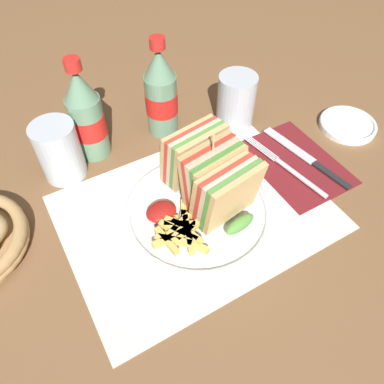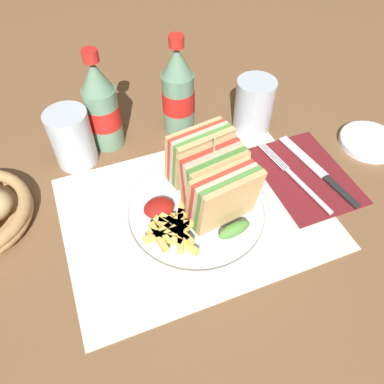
# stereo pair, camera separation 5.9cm
# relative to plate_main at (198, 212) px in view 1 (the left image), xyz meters

# --- Properties ---
(ground_plane) EXTENTS (4.00, 4.00, 0.00)m
(ground_plane) POSITION_rel_plate_main_xyz_m (-0.01, -0.01, -0.01)
(ground_plane) COLOR brown
(placemat) EXTENTS (0.43, 0.32, 0.00)m
(placemat) POSITION_rel_plate_main_xyz_m (0.00, 0.01, -0.01)
(placemat) COLOR silver
(placemat) RESTS_ON ground_plane
(plate_main) EXTENTS (0.24, 0.24, 0.02)m
(plate_main) POSITION_rel_plate_main_xyz_m (0.00, 0.00, 0.00)
(plate_main) COLOR white
(plate_main) RESTS_ON ground_plane
(club_sandwich) EXTENTS (0.11, 0.19, 0.13)m
(club_sandwich) POSITION_rel_plate_main_xyz_m (0.03, 0.01, 0.06)
(club_sandwich) COLOR tan
(club_sandwich) RESTS_ON plate_main
(fries_pile) EXTENTS (0.11, 0.10, 0.02)m
(fries_pile) POSITION_rel_plate_main_xyz_m (-0.05, -0.03, 0.02)
(fries_pile) COLOR #E0B756
(fries_pile) RESTS_ON plate_main
(ketchup_blob) EXTENTS (0.05, 0.04, 0.02)m
(ketchup_blob) POSITION_rel_plate_main_xyz_m (-0.06, 0.02, 0.02)
(ketchup_blob) COLOR maroon
(ketchup_blob) RESTS_ON plate_main
(napkin) EXTENTS (0.14, 0.20, 0.00)m
(napkin) POSITION_rel_plate_main_xyz_m (0.22, 0.01, -0.01)
(napkin) COLOR maroon
(napkin) RESTS_ON ground_plane
(fork) EXTENTS (0.04, 0.19, 0.01)m
(fork) POSITION_rel_plate_main_xyz_m (0.20, -0.00, -0.00)
(fork) COLOR silver
(fork) RESTS_ON napkin
(knife) EXTENTS (0.04, 0.20, 0.00)m
(knife) POSITION_rel_plate_main_xyz_m (0.24, 0.01, -0.00)
(knife) COLOR black
(knife) RESTS_ON napkin
(coke_bottle_near) EXTENTS (0.06, 0.06, 0.19)m
(coke_bottle_near) POSITION_rel_plate_main_xyz_m (-0.09, 0.23, 0.07)
(coke_bottle_near) COLOR slate
(coke_bottle_near) RESTS_ON ground_plane
(coke_bottle_far) EXTENTS (0.06, 0.06, 0.19)m
(coke_bottle_far) POSITION_rel_plate_main_xyz_m (0.05, 0.23, 0.07)
(coke_bottle_far) COLOR slate
(coke_bottle_far) RESTS_ON ground_plane
(glass_near) EXTENTS (0.08, 0.08, 0.11)m
(glass_near) POSITION_rel_plate_main_xyz_m (0.19, 0.17, 0.04)
(glass_near) COLOR silver
(glass_near) RESTS_ON ground_plane
(glass_far) EXTENTS (0.08, 0.08, 0.11)m
(glass_far) POSITION_rel_plate_main_xyz_m (-0.16, 0.20, 0.04)
(glass_far) COLOR silver
(glass_far) RESTS_ON ground_plane
(side_saucer) EXTENTS (0.11, 0.11, 0.01)m
(side_saucer) POSITION_rel_plate_main_xyz_m (0.38, 0.04, -0.00)
(side_saucer) COLOR white
(side_saucer) RESTS_ON ground_plane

